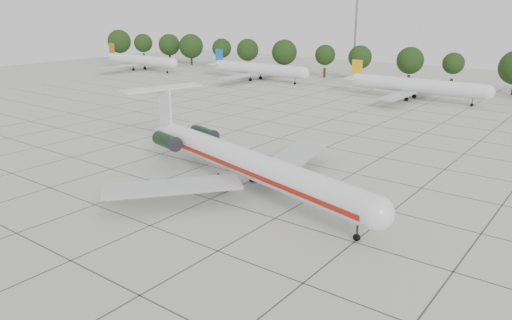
# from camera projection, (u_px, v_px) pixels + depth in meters

# --- Properties ---
(ground) EXTENTS (260.00, 260.00, 0.00)m
(ground) POSITION_uv_depth(u_px,v_px,m) (210.00, 199.00, 50.49)
(ground) COLOR #BABAB2
(ground) RESTS_ON ground
(apron_joints) EXTENTS (170.00, 170.00, 0.02)m
(apron_joints) POSITION_uv_depth(u_px,v_px,m) (291.00, 163.00, 61.92)
(apron_joints) COLOR #383838
(apron_joints) RESTS_ON ground
(main_airliner) EXTENTS (37.34, 28.83, 8.87)m
(main_airliner) POSITION_uv_depth(u_px,v_px,m) (239.00, 160.00, 52.74)
(main_airliner) COLOR silver
(main_airliner) RESTS_ON ground
(bg_airliner_a) EXTENTS (28.24, 27.20, 7.40)m
(bg_airliner_a) POSITION_uv_depth(u_px,v_px,m) (140.00, 61.00, 149.28)
(bg_airliner_a) COLOR silver
(bg_airliner_a) RESTS_ON ground
(bg_airliner_b) EXTENTS (28.24, 27.20, 7.40)m
(bg_airliner_b) POSITION_uv_depth(u_px,v_px,m) (258.00, 69.00, 128.99)
(bg_airliner_b) COLOR silver
(bg_airliner_b) RESTS_ON ground
(bg_airliner_c) EXTENTS (28.24, 27.20, 7.40)m
(bg_airliner_c) POSITION_uv_depth(u_px,v_px,m) (415.00, 86.00, 102.21)
(bg_airliner_c) COLOR silver
(bg_airliner_c) RESTS_ON ground
(tree_line) EXTENTS (249.86, 8.44, 10.22)m
(tree_line) POSITION_uv_depth(u_px,v_px,m) (410.00, 61.00, 120.23)
(tree_line) COLOR #332114
(tree_line) RESTS_ON ground
(floodlight_mast) EXTENTS (1.60, 1.60, 25.45)m
(floodlight_mast) POSITION_uv_depth(u_px,v_px,m) (356.00, 23.00, 133.63)
(floodlight_mast) COLOR slate
(floodlight_mast) RESTS_ON ground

